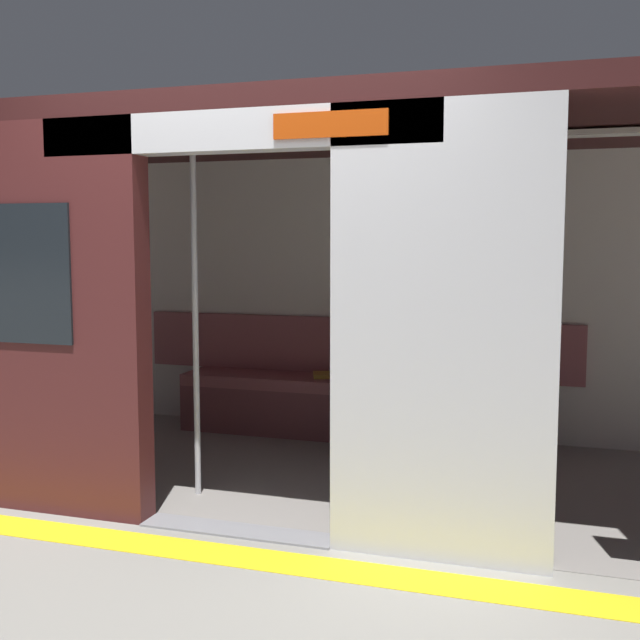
{
  "coord_description": "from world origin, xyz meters",
  "views": [
    {
      "loc": [
        -1.61,
        3.64,
        1.53
      ],
      "look_at": [
        -0.09,
        -1.13,
        1.01
      ],
      "focal_mm": 43.77,
      "sensor_mm": 36.0,
      "label": 1
    }
  ],
  "objects_px": {
    "book": "(323,375)",
    "person_seated": "(371,354)",
    "grab_pole_far": "(352,321)",
    "grab_pole_door": "(195,317)",
    "train_car": "(293,244)",
    "bench_seat": "(343,394)",
    "handbag": "(423,372)"
  },
  "relations": [
    {
      "from": "book",
      "to": "person_seated",
      "type": "bearing_deg",
      "value": 142.0
    },
    {
      "from": "grab_pole_far",
      "to": "grab_pole_door",
      "type": "bearing_deg",
      "value": 3.3
    },
    {
      "from": "train_car",
      "to": "grab_pole_door",
      "type": "bearing_deg",
      "value": 58.02
    },
    {
      "from": "person_seated",
      "to": "grab_pole_far",
      "type": "xyz_separation_m",
      "value": [
        -0.24,
        1.42,
        0.39
      ]
    },
    {
      "from": "bench_seat",
      "to": "grab_pole_far",
      "type": "height_order",
      "value": "grab_pole_far"
    },
    {
      "from": "person_seated",
      "to": "handbag",
      "type": "bearing_deg",
      "value": -167.42
    },
    {
      "from": "train_car",
      "to": "handbag",
      "type": "height_order",
      "value": "train_car"
    },
    {
      "from": "person_seated",
      "to": "train_car",
      "type": "bearing_deg",
      "value": 69.85
    },
    {
      "from": "handbag",
      "to": "train_car",
      "type": "bearing_deg",
      "value": 53.55
    },
    {
      "from": "book",
      "to": "grab_pole_far",
      "type": "relative_size",
      "value": 0.1
    },
    {
      "from": "person_seated",
      "to": "grab_pole_far",
      "type": "bearing_deg",
      "value": 99.51
    },
    {
      "from": "book",
      "to": "handbag",
      "type": "bearing_deg",
      "value": 156.15
    },
    {
      "from": "train_car",
      "to": "grab_pole_door",
      "type": "relative_size",
      "value": 2.99
    },
    {
      "from": "handbag",
      "to": "person_seated",
      "type": "bearing_deg",
      "value": 12.58
    },
    {
      "from": "bench_seat",
      "to": "handbag",
      "type": "height_order",
      "value": "handbag"
    },
    {
      "from": "grab_pole_door",
      "to": "handbag",
      "type": "bearing_deg",
      "value": -124.72
    },
    {
      "from": "person_seated",
      "to": "book",
      "type": "relative_size",
      "value": 5.39
    },
    {
      "from": "train_car",
      "to": "person_seated",
      "type": "height_order",
      "value": "train_car"
    },
    {
      "from": "train_car",
      "to": "bench_seat",
      "type": "bearing_deg",
      "value": -95.06
    },
    {
      "from": "person_seated",
      "to": "handbag",
      "type": "height_order",
      "value": "person_seated"
    },
    {
      "from": "person_seated",
      "to": "grab_pole_door",
      "type": "xyz_separation_m",
      "value": [
        0.7,
        1.48,
        0.39
      ]
    },
    {
      "from": "train_car",
      "to": "bench_seat",
      "type": "relative_size",
      "value": 2.45
    },
    {
      "from": "bench_seat",
      "to": "handbag",
      "type": "distance_m",
      "value": 0.64
    },
    {
      "from": "train_car",
      "to": "bench_seat",
      "type": "distance_m",
      "value": 1.46
    },
    {
      "from": "grab_pole_far",
      "to": "person_seated",
      "type": "bearing_deg",
      "value": -80.49
    },
    {
      "from": "person_seated",
      "to": "grab_pole_door",
      "type": "relative_size",
      "value": 0.55
    },
    {
      "from": "bench_seat",
      "to": "grab_pole_door",
      "type": "xyz_separation_m",
      "value": [
        0.47,
        1.53,
        0.72
      ]
    },
    {
      "from": "person_seated",
      "to": "handbag",
      "type": "distance_m",
      "value": 0.41
    },
    {
      "from": "person_seated",
      "to": "grab_pole_far",
      "type": "distance_m",
      "value": 1.49
    },
    {
      "from": "bench_seat",
      "to": "grab_pole_far",
      "type": "relative_size",
      "value": 1.22
    },
    {
      "from": "bench_seat",
      "to": "grab_pole_door",
      "type": "relative_size",
      "value": 1.22
    },
    {
      "from": "person_seated",
      "to": "grab_pole_door",
      "type": "distance_m",
      "value": 1.68
    }
  ]
}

